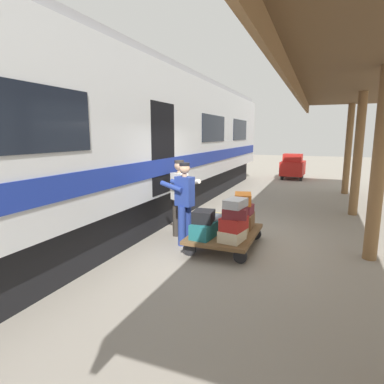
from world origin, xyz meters
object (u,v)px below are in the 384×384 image
at_px(suitcase_burgundy_valise, 243,209).
at_px(suitcase_teal_softside, 204,230).
at_px(luggage_cart, 225,234).
at_px(train_car, 107,143).
at_px(suitcase_tan_vintage, 238,228).
at_px(suitcase_orange_carryall, 243,199).
at_px(suitcase_gray_aluminum, 236,203).
at_px(baggage_tug, 293,167).
at_px(suitcase_slate_roller, 212,223).
at_px(porter_by_door, 180,195).
at_px(suitcase_brown_leather, 244,220).
at_px(suitcase_black_hardshell, 204,216).
at_px(porter_in_overalls, 184,201).
at_px(suitcase_yellow_case, 219,220).
at_px(suitcase_cream_canvas, 232,235).
at_px(suitcase_red_plastic, 234,223).
at_px(suitcase_maroon_trunk, 235,212).

bearing_deg(suitcase_burgundy_valise, suitcase_teal_softside, 61.20).
bearing_deg(suitcase_teal_softside, luggage_cart, -119.40).
relative_size(train_car, luggage_cart, 11.62).
xyz_separation_m(suitcase_tan_vintage, suitcase_orange_carryall, (0.04, -0.49, 0.50)).
bearing_deg(suitcase_orange_carryall, suitcase_gray_aluminum, 95.26).
relative_size(suitcase_orange_carryall, baggage_tug, 0.29).
xyz_separation_m(suitcase_slate_roller, porter_by_door, (0.89, -0.38, 0.46)).
xyz_separation_m(suitcase_brown_leather, suitcase_gray_aluminum, (-0.05, 0.99, 0.58)).
relative_size(suitcase_black_hardshell, porter_in_overalls, 0.25).
bearing_deg(suitcase_slate_roller, suitcase_tan_vintage, 180.00).
bearing_deg(suitcase_yellow_case, suitcase_cream_canvas, 119.40).
height_order(suitcase_black_hardshell, porter_in_overalls, porter_in_overalls).
distance_m(suitcase_slate_roller, suitcase_brown_leather, 0.73).
height_order(suitcase_tan_vintage, suitcase_yellow_case, suitcase_tan_vintage).
height_order(luggage_cart, suitcase_red_plastic, suitcase_red_plastic).
distance_m(suitcase_tan_vintage, porter_by_door, 1.56).
xyz_separation_m(suitcase_brown_leather, suitcase_yellow_case, (0.55, 0.00, -0.06)).
relative_size(suitcase_orange_carryall, porter_by_door, 0.30).
bearing_deg(suitcase_slate_roller, suitcase_black_hardshell, 86.33).
bearing_deg(suitcase_brown_leather, suitcase_burgundy_valise, 31.56).
bearing_deg(suitcase_tan_vintage, suitcase_black_hardshell, 37.75).
xyz_separation_m(suitcase_brown_leather, porter_in_overalls, (1.13, 0.61, 0.46)).
bearing_deg(suitcase_cream_canvas, suitcase_orange_carryall, -87.81).
xyz_separation_m(suitcase_tan_vintage, suitcase_gray_aluminum, (-0.05, 0.51, 0.61)).
xyz_separation_m(luggage_cart, suitcase_tan_vintage, (-0.27, 0.00, 0.15)).
bearing_deg(porter_by_door, suitcase_yellow_case, -172.93).
bearing_deg(train_car, suitcase_brown_leather, -178.21).
distance_m(luggage_cart, suitcase_tan_vintage, 0.31).
xyz_separation_m(suitcase_teal_softside, suitcase_cream_canvas, (-0.55, 0.00, -0.04)).
xyz_separation_m(suitcase_burgundy_valise, baggage_tug, (-0.15, -10.63, -0.08)).
xyz_separation_m(suitcase_cream_canvas, suitcase_black_hardshell, (0.58, -0.04, 0.29)).
bearing_deg(suitcase_yellow_case, train_car, 2.14).
xyz_separation_m(suitcase_tan_vintage, suitcase_yellow_case, (0.55, -0.49, -0.02)).
bearing_deg(suitcase_brown_leather, suitcase_slate_roller, 41.58).
bearing_deg(suitcase_burgundy_valise, suitcase_tan_vintage, 92.46).
bearing_deg(suitcase_black_hardshell, suitcase_tan_vintage, -142.25).
bearing_deg(luggage_cart, porter_in_overalls, 8.14).
distance_m(suitcase_teal_softside, suitcase_orange_carryall, 1.20).
bearing_deg(suitcase_teal_softside, suitcase_burgundy_valise, -118.80).
bearing_deg(porter_in_overalls, baggage_tug, -96.40).
bearing_deg(suitcase_cream_canvas, luggage_cart, -60.60).
distance_m(suitcase_orange_carryall, porter_by_door, 1.40).
relative_size(suitcase_cream_canvas, suitcase_maroon_trunk, 1.08).
relative_size(luggage_cart, suitcase_tan_vintage, 2.93).
bearing_deg(suitcase_black_hardshell, suitcase_orange_carryall, -119.87).
height_order(suitcase_cream_canvas, suitcase_burgundy_valise, suitcase_burgundy_valise).
xyz_separation_m(suitcase_yellow_case, suitcase_orange_carryall, (-0.51, -0.01, 0.52)).
relative_size(suitcase_black_hardshell, suitcase_burgundy_valise, 1.09).
distance_m(suitcase_slate_roller, suitcase_orange_carryall, 0.84).
xyz_separation_m(porter_in_overalls, baggage_tug, (-1.26, -11.22, -0.30)).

